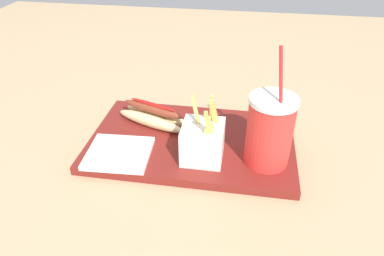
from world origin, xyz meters
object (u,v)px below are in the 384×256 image
at_px(soda_cup, 270,131).
at_px(hot_dog_1, 153,116).
at_px(ketchup_cup_2, 280,119).
at_px(fries_basket, 203,141).
at_px(ketchup_cup_1, 278,134).
at_px(napkin_stack, 119,153).

bearing_deg(soda_cup, hot_dog_1, 159.03).
bearing_deg(ketchup_cup_2, fries_basket, -135.41).
height_order(fries_basket, ketchup_cup_1, fries_basket).
height_order(soda_cup, fries_basket, soda_cup).
height_order(hot_dog_1, ketchup_cup_2, hot_dog_1).
bearing_deg(soda_cup, ketchup_cup_1, 72.23).
bearing_deg(fries_basket, hot_dog_1, 140.34).
relative_size(fries_basket, ketchup_cup_2, 3.68).
relative_size(soda_cup, hot_dog_1, 1.31).
bearing_deg(hot_dog_1, soda_cup, -20.97).
distance_m(soda_cup, fries_basket, 0.14).
bearing_deg(fries_basket, napkin_stack, -172.98).
xyz_separation_m(soda_cup, ketchup_cup_2, (0.04, 0.16, -0.07)).
relative_size(fries_basket, ketchup_cup_1, 4.77).
bearing_deg(napkin_stack, fries_basket, 7.02).
height_order(hot_dog_1, ketchup_cup_1, hot_dog_1).
height_order(soda_cup, ketchup_cup_2, soda_cup).
xyz_separation_m(fries_basket, ketchup_cup_1, (0.17, 0.11, -0.03)).
height_order(fries_basket, napkin_stack, fries_basket).
xyz_separation_m(fries_basket, ketchup_cup_2, (0.17, 0.17, -0.03)).
height_order(ketchup_cup_1, ketchup_cup_2, ketchup_cup_2).
bearing_deg(ketchup_cup_2, hot_dog_1, -170.35).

